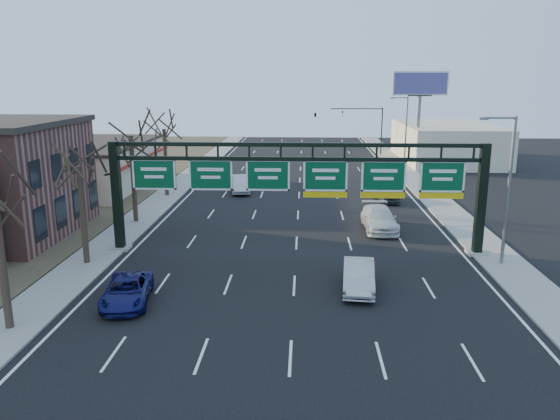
{
  "coord_description": "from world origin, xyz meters",
  "views": [
    {
      "loc": [
        0.49,
        -26.23,
        11.1
      ],
      "look_at": [
        -0.99,
        6.43,
        3.2
      ],
      "focal_mm": 35.0,
      "sensor_mm": 36.0,
      "label": 1
    }
  ],
  "objects_px": {
    "car_silver_sedan": "(359,276)",
    "car_blue_suv": "(127,291)",
    "car_white_wagon": "(379,219)",
    "sign_gantry": "(299,183)"
  },
  "relations": [
    {
      "from": "car_blue_suv",
      "to": "car_silver_sedan",
      "type": "distance_m",
      "value": 12.11
    },
    {
      "from": "sign_gantry",
      "to": "car_silver_sedan",
      "type": "relative_size",
      "value": 5.27
    },
    {
      "from": "car_silver_sedan",
      "to": "car_blue_suv",
      "type": "bearing_deg",
      "value": -164.21
    },
    {
      "from": "car_silver_sedan",
      "to": "car_white_wagon",
      "type": "bearing_deg",
      "value": 82.11
    },
    {
      "from": "car_blue_suv",
      "to": "car_silver_sedan",
      "type": "bearing_deg",
      "value": 2.51
    },
    {
      "from": "sign_gantry",
      "to": "car_silver_sedan",
      "type": "xyz_separation_m",
      "value": [
        3.31,
        -6.42,
        -3.86
      ]
    },
    {
      "from": "sign_gantry",
      "to": "car_white_wagon",
      "type": "bearing_deg",
      "value": 43.92
    },
    {
      "from": "car_blue_suv",
      "to": "car_white_wagon",
      "type": "bearing_deg",
      "value": 36.25
    },
    {
      "from": "car_silver_sedan",
      "to": "car_white_wagon",
      "type": "xyz_separation_m",
      "value": [
        2.69,
        12.21,
        0.07
      ]
    },
    {
      "from": "sign_gantry",
      "to": "car_silver_sedan",
      "type": "distance_m",
      "value": 8.19
    }
  ]
}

